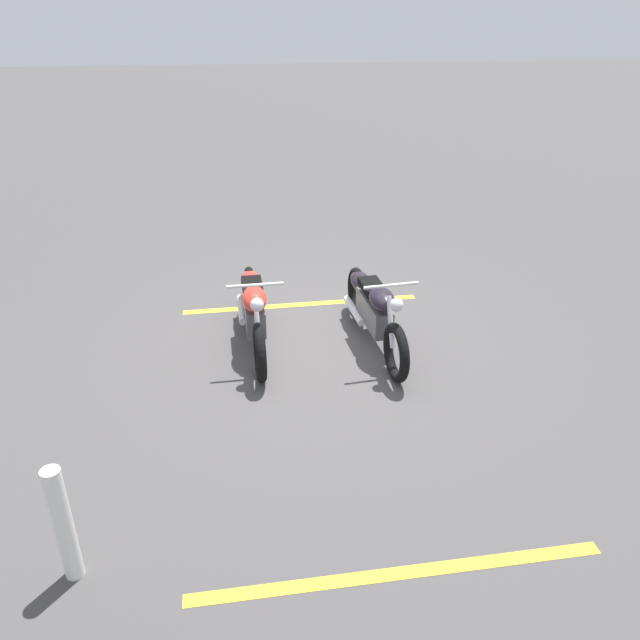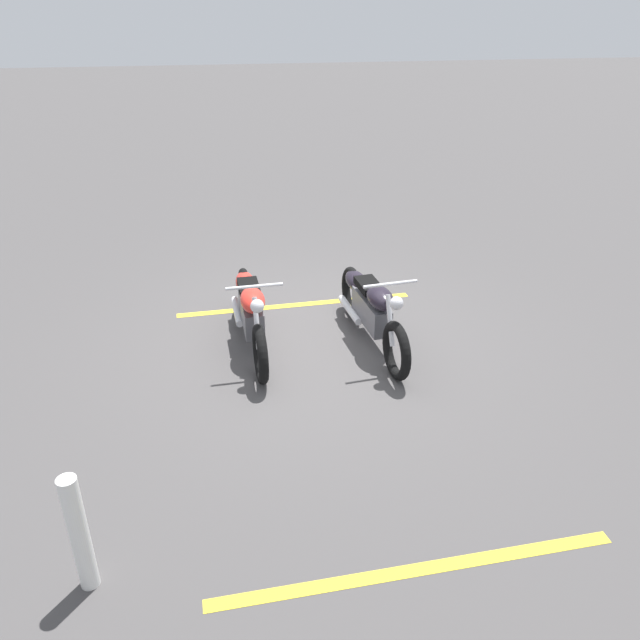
% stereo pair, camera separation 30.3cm
% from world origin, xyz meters
% --- Properties ---
extents(ground_plane, '(60.00, 60.00, 0.00)m').
position_xyz_m(ground_plane, '(0.00, 0.00, 0.00)').
color(ground_plane, '#474444').
extents(motorcycle_bright_foreground, '(2.23, 0.62, 1.04)m').
position_xyz_m(motorcycle_bright_foreground, '(-0.04, -0.73, 0.46)').
color(motorcycle_bright_foreground, black).
rests_on(motorcycle_bright_foreground, ground).
extents(motorcycle_dark_foreground, '(2.23, 0.65, 1.04)m').
position_xyz_m(motorcycle_dark_foreground, '(0.12, 0.71, 0.46)').
color(motorcycle_dark_foreground, black).
rests_on(motorcycle_dark_foreground, ground).
extents(bollard_post, '(0.14, 0.14, 1.00)m').
position_xyz_m(bollard_post, '(3.34, -2.12, 0.50)').
color(bollard_post, white).
rests_on(bollard_post, ground).
extents(parking_stripe_near, '(0.29, 3.20, 0.01)m').
position_xyz_m(parking_stripe_near, '(-1.00, -0.08, 0.00)').
color(parking_stripe_near, yellow).
rests_on(parking_stripe_near, ground).
extents(parking_stripe_mid, '(0.29, 3.20, 0.01)m').
position_xyz_m(parking_stripe_mid, '(3.59, 0.30, 0.00)').
color(parking_stripe_mid, yellow).
rests_on(parking_stripe_mid, ground).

